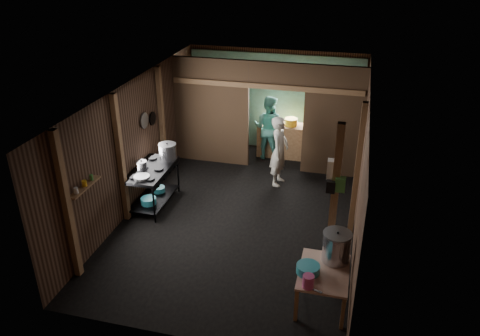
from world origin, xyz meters
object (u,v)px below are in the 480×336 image
(prep_table, at_px, (322,287))
(stove_pot_large, at_px, (168,152))
(stock_pot, at_px, (336,247))
(yellow_tub, at_px, (291,122))
(pink_bucket, at_px, (308,281))
(cook, at_px, (279,151))
(gas_range, at_px, (153,187))

(prep_table, height_order, stove_pot_large, stove_pot_large)
(stock_pot, bearing_deg, prep_table, -114.24)
(stove_pot_large, bearing_deg, yellow_tub, 49.65)
(pink_bucket, bearing_deg, cook, 105.49)
(gas_range, bearing_deg, cook, 33.76)
(gas_range, bearing_deg, stock_pot, -25.29)
(stock_pot, xyz_separation_m, pink_bucket, (-0.33, -0.73, -0.14))
(yellow_tub, bearing_deg, stove_pot_large, -130.35)
(gas_range, distance_m, cook, 2.88)
(cook, bearing_deg, stove_pot_large, 123.41)
(prep_table, bearing_deg, cook, 109.79)
(prep_table, relative_size, cook, 0.63)
(stock_pot, distance_m, yellow_tub, 5.15)
(pink_bucket, height_order, yellow_tub, yellow_tub)
(gas_range, height_order, prep_table, gas_range)
(pink_bucket, distance_m, cook, 4.29)
(gas_range, distance_m, stove_pot_large, 0.79)
(pink_bucket, distance_m, yellow_tub, 5.77)
(gas_range, distance_m, pink_bucket, 4.35)
(gas_range, bearing_deg, pink_bucket, -35.88)
(stove_pot_large, xyz_separation_m, stock_pot, (3.68, -2.32, -0.17))
(stove_pot_large, relative_size, cook, 0.23)
(stove_pot_large, relative_size, yellow_tub, 1.16)
(prep_table, distance_m, stock_pot, 0.64)
(prep_table, xyz_separation_m, cook, (-1.34, 3.72, 0.50))
(prep_table, height_order, yellow_tub, yellow_tub)
(stove_pot_large, distance_m, pink_bucket, 4.53)
(stove_pot_large, bearing_deg, gas_range, -108.80)
(gas_range, height_order, cook, cook)
(gas_range, height_order, stock_pot, stock_pot)
(stock_pot, bearing_deg, gas_range, 154.71)
(stove_pot_large, distance_m, yellow_tub, 3.43)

